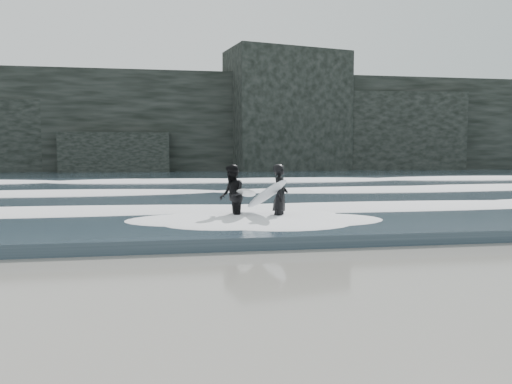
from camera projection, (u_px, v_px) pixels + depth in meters
ground at (351, 286)px, 7.94m from camera, size 120.00×120.00×0.00m
sea at (211, 180)px, 36.43m from camera, size 90.00×52.00×0.30m
headland at (198, 125)px, 52.76m from camera, size 70.00×9.00×10.00m
foam_near at (256, 204)px, 16.76m from camera, size 60.00×3.20×0.20m
foam_mid at (232, 189)px, 23.63m from camera, size 60.00×4.00×0.24m
foam_far at (215, 178)px, 32.48m from camera, size 60.00×4.80×0.30m
surfer_left at (278, 195)px, 14.21m from camera, size 1.33×1.97×1.80m
surfer_right at (233, 195)px, 14.34m from camera, size 1.26×2.09×1.79m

